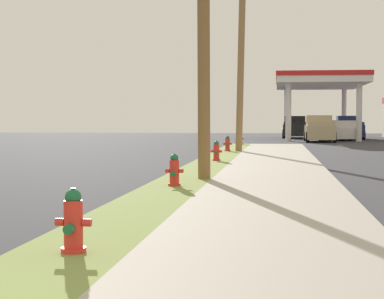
% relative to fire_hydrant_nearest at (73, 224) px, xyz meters
% --- Properties ---
extents(fire_hydrant_nearest, '(0.42, 0.37, 0.74)m').
position_rel_fire_hydrant_nearest_xyz_m(fire_hydrant_nearest, '(0.00, 0.00, 0.00)').
color(fire_hydrant_nearest, red).
rests_on(fire_hydrant_nearest, grass_verge).
extents(fire_hydrant_second, '(0.42, 0.38, 0.74)m').
position_rel_fire_hydrant_nearest_xyz_m(fire_hydrant_second, '(-0.03, 7.90, 0.00)').
color(fire_hydrant_second, red).
rests_on(fire_hydrant_second, grass_verge).
extents(fire_hydrant_third, '(0.42, 0.37, 0.74)m').
position_rel_fire_hydrant_nearest_xyz_m(fire_hydrant_third, '(0.06, 17.65, 0.00)').
color(fire_hydrant_third, red).
rests_on(fire_hydrant_third, grass_verge).
extents(fire_hydrant_fourth, '(0.42, 0.37, 0.74)m').
position_rel_fire_hydrant_nearest_xyz_m(fire_hydrant_fourth, '(-0.11, 25.48, 0.00)').
color(fire_hydrant_fourth, red).
rests_on(fire_hydrant_fourth, grass_verge).
extents(fire_hydrant_fifth, '(0.42, 0.38, 0.74)m').
position_rel_fire_hydrant_nearest_xyz_m(fire_hydrant_fifth, '(0.04, 34.48, 0.00)').
color(fire_hydrant_fifth, red).
rests_on(fire_hydrant_fifth, grass_verge).
extents(utility_pole_background, '(1.40, 0.34, 9.08)m').
position_rel_fire_hydrant_nearest_xyz_m(utility_pole_background, '(0.54, 25.47, 4.30)').
color(utility_pole_background, '#937047').
rests_on(utility_pole_background, grass_verge).
extents(car_red_by_near_pump, '(2.16, 4.60, 1.57)m').
position_rel_fire_hydrant_nearest_xyz_m(car_red_by_near_pump, '(7.36, 57.67, 0.28)').
color(car_red_by_near_pump, red).
rests_on(car_red_by_near_pump, ground).
extents(car_white_by_far_pump, '(2.22, 4.62, 1.57)m').
position_rel_fire_hydrant_nearest_xyz_m(car_white_by_far_pump, '(7.44, 47.17, 0.28)').
color(car_white_by_far_pump, white).
rests_on(car_white_by_far_pump, ground).
extents(truck_black_at_forecourt, '(2.27, 5.46, 1.97)m').
position_rel_fire_hydrant_nearest_xyz_m(truck_black_at_forecourt, '(3.84, 54.41, 0.47)').
color(truck_black_at_forecourt, black).
rests_on(truck_black_at_forecourt, ground).
extents(truck_navy_on_apron, '(2.12, 5.40, 1.97)m').
position_rel_fire_hydrant_nearest_xyz_m(truck_navy_on_apron, '(8.31, 51.26, 0.47)').
color(truck_navy_on_apron, navy).
rests_on(truck_navy_on_apron, ground).
extents(truck_tan_at_far_bay, '(2.12, 5.40, 1.97)m').
position_rel_fire_hydrant_nearest_xyz_m(truck_tan_at_far_bay, '(5.38, 43.73, 0.47)').
color(truck_tan_at_far_bay, tan).
rests_on(truck_tan_at_far_bay, ground).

